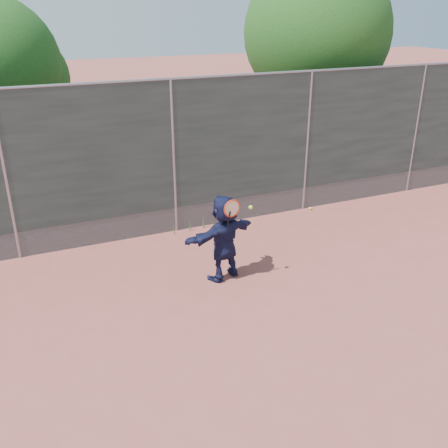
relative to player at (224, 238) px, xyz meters
name	(u,v)px	position (x,y,z in m)	size (l,w,h in m)	color
ground	(253,321)	(-0.13, -1.36, -0.73)	(80.00, 80.00, 0.00)	#9E4C42
player	(224,238)	(0.00, 0.00, 0.00)	(1.36, 0.43, 1.46)	#15193C
ball_ground	(310,208)	(2.98, 1.99, -0.70)	(0.07, 0.07, 0.07)	#CFDC31
fence	(173,155)	(-0.13, 2.14, 0.85)	(20.00, 0.06, 3.03)	#38423D
swing_action	(234,209)	(0.08, -0.20, 0.56)	(0.50, 0.13, 0.51)	red
tree_right	(322,37)	(4.55, 4.39, 2.76)	(3.78, 3.60, 5.39)	#382314
weed_clump	(192,224)	(0.16, 2.02, -0.60)	(0.68, 0.07, 0.30)	#387226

